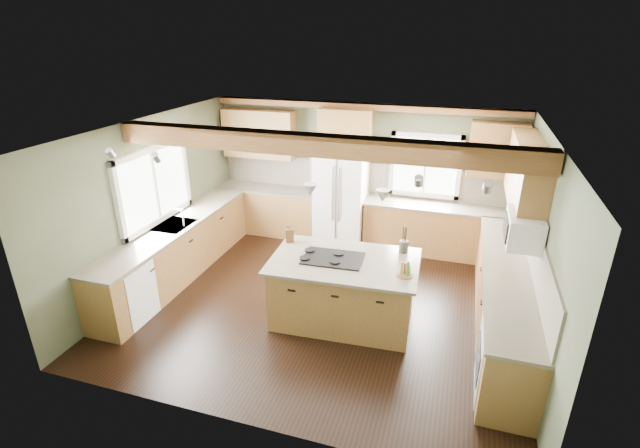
% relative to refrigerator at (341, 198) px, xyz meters
% --- Properties ---
extents(floor, '(5.60, 5.60, 0.00)m').
position_rel_refrigerator_xyz_m(floor, '(0.30, -2.12, -0.90)').
color(floor, black).
rests_on(floor, ground).
extents(ceiling, '(5.60, 5.60, 0.00)m').
position_rel_refrigerator_xyz_m(ceiling, '(0.30, -2.12, 1.70)').
color(ceiling, silver).
rests_on(ceiling, wall_back).
extents(wall_back, '(5.60, 0.00, 5.60)m').
position_rel_refrigerator_xyz_m(wall_back, '(0.30, 0.38, 0.40)').
color(wall_back, '#3F4733').
rests_on(wall_back, ground).
extents(wall_left, '(0.00, 5.00, 5.00)m').
position_rel_refrigerator_xyz_m(wall_left, '(-2.50, -2.12, 0.40)').
color(wall_left, '#3F4733').
rests_on(wall_left, ground).
extents(wall_right, '(0.00, 5.00, 5.00)m').
position_rel_refrigerator_xyz_m(wall_right, '(3.10, -2.12, 0.40)').
color(wall_right, '#3F4733').
rests_on(wall_right, ground).
extents(ceiling_beam, '(5.55, 0.26, 0.26)m').
position_rel_refrigerator_xyz_m(ceiling_beam, '(0.30, -2.45, 1.57)').
color(ceiling_beam, '#543218').
rests_on(ceiling_beam, ceiling).
extents(soffit_trim, '(5.55, 0.20, 0.10)m').
position_rel_refrigerator_xyz_m(soffit_trim, '(0.30, 0.28, 1.64)').
color(soffit_trim, '#543218').
rests_on(soffit_trim, ceiling).
extents(backsplash_back, '(5.58, 0.03, 0.58)m').
position_rel_refrigerator_xyz_m(backsplash_back, '(0.30, 0.36, 0.31)').
color(backsplash_back, brown).
rests_on(backsplash_back, wall_back).
extents(backsplash_right, '(0.03, 3.70, 0.58)m').
position_rel_refrigerator_xyz_m(backsplash_right, '(3.08, -2.07, 0.31)').
color(backsplash_right, brown).
rests_on(backsplash_right, wall_right).
extents(base_cab_back_left, '(2.02, 0.60, 0.88)m').
position_rel_refrigerator_xyz_m(base_cab_back_left, '(-1.49, 0.08, -0.46)').
color(base_cab_back_left, brown).
rests_on(base_cab_back_left, floor).
extents(counter_back_left, '(2.06, 0.64, 0.04)m').
position_rel_refrigerator_xyz_m(counter_back_left, '(-1.49, 0.08, 0.00)').
color(counter_back_left, brown).
rests_on(counter_back_left, base_cab_back_left).
extents(base_cab_back_right, '(2.62, 0.60, 0.88)m').
position_rel_refrigerator_xyz_m(base_cab_back_right, '(1.79, 0.08, -0.46)').
color(base_cab_back_right, brown).
rests_on(base_cab_back_right, floor).
extents(counter_back_right, '(2.66, 0.64, 0.04)m').
position_rel_refrigerator_xyz_m(counter_back_right, '(1.79, 0.08, 0.00)').
color(counter_back_right, brown).
rests_on(counter_back_right, base_cab_back_right).
extents(base_cab_left, '(0.60, 3.70, 0.88)m').
position_rel_refrigerator_xyz_m(base_cab_left, '(-2.20, -2.07, -0.46)').
color(base_cab_left, brown).
rests_on(base_cab_left, floor).
extents(counter_left, '(0.64, 3.74, 0.04)m').
position_rel_refrigerator_xyz_m(counter_left, '(-2.20, -2.07, 0.00)').
color(counter_left, brown).
rests_on(counter_left, base_cab_left).
extents(base_cab_right, '(0.60, 3.70, 0.88)m').
position_rel_refrigerator_xyz_m(base_cab_right, '(2.80, -2.07, -0.46)').
color(base_cab_right, brown).
rests_on(base_cab_right, floor).
extents(counter_right, '(0.64, 3.74, 0.04)m').
position_rel_refrigerator_xyz_m(counter_right, '(2.80, -2.07, 0.00)').
color(counter_right, brown).
rests_on(counter_right, base_cab_right).
extents(upper_cab_back_left, '(1.40, 0.35, 0.90)m').
position_rel_refrigerator_xyz_m(upper_cab_back_left, '(-1.69, 0.21, 1.05)').
color(upper_cab_back_left, brown).
rests_on(upper_cab_back_left, wall_back).
extents(upper_cab_over_fridge, '(0.96, 0.35, 0.70)m').
position_rel_refrigerator_xyz_m(upper_cab_over_fridge, '(-0.00, 0.21, 1.25)').
color(upper_cab_over_fridge, brown).
rests_on(upper_cab_over_fridge, wall_back).
extents(upper_cab_right, '(0.35, 2.20, 0.90)m').
position_rel_refrigerator_xyz_m(upper_cab_right, '(2.92, -1.22, 1.05)').
color(upper_cab_right, brown).
rests_on(upper_cab_right, wall_right).
extents(upper_cab_back_corner, '(0.90, 0.35, 0.90)m').
position_rel_refrigerator_xyz_m(upper_cab_back_corner, '(2.60, 0.21, 1.05)').
color(upper_cab_back_corner, brown).
rests_on(upper_cab_back_corner, wall_back).
extents(window_left, '(0.04, 1.60, 1.05)m').
position_rel_refrigerator_xyz_m(window_left, '(-2.48, -2.07, 0.65)').
color(window_left, white).
rests_on(window_left, wall_left).
extents(window_back, '(1.10, 0.04, 1.00)m').
position_rel_refrigerator_xyz_m(window_back, '(1.45, 0.36, 0.65)').
color(window_back, white).
rests_on(window_back, wall_back).
extents(sink, '(0.50, 0.65, 0.03)m').
position_rel_refrigerator_xyz_m(sink, '(-2.20, -2.07, 0.01)').
color(sink, '#262628').
rests_on(sink, counter_left).
extents(faucet, '(0.02, 0.02, 0.28)m').
position_rel_refrigerator_xyz_m(faucet, '(-2.02, -2.07, 0.15)').
color(faucet, '#B2B2B7').
rests_on(faucet, sink).
extents(dishwasher, '(0.60, 0.60, 0.84)m').
position_rel_refrigerator_xyz_m(dishwasher, '(-2.19, -3.37, -0.47)').
color(dishwasher, white).
rests_on(dishwasher, floor).
extents(oven, '(0.60, 0.72, 0.84)m').
position_rel_refrigerator_xyz_m(oven, '(2.79, -3.37, -0.47)').
color(oven, white).
rests_on(oven, floor).
extents(microwave, '(0.40, 0.70, 0.38)m').
position_rel_refrigerator_xyz_m(microwave, '(2.88, -2.17, 0.65)').
color(microwave, white).
rests_on(microwave, wall_right).
extents(pendant_left, '(0.18, 0.18, 0.16)m').
position_rel_refrigerator_xyz_m(pendant_left, '(0.23, -2.47, 0.98)').
color(pendant_left, '#B2B2B7').
rests_on(pendant_left, ceiling).
extents(pendant_right, '(0.18, 0.18, 0.16)m').
position_rel_refrigerator_xyz_m(pendant_right, '(1.17, -2.42, 0.98)').
color(pendant_right, '#B2B2B7').
rests_on(pendant_right, ceiling).
extents(refrigerator, '(0.90, 0.74, 1.80)m').
position_rel_refrigerator_xyz_m(refrigerator, '(0.00, 0.00, 0.00)').
color(refrigerator, white).
rests_on(refrigerator, floor).
extents(island, '(1.93, 1.24, 0.88)m').
position_rel_refrigerator_xyz_m(island, '(0.70, -2.45, -0.46)').
color(island, olive).
rests_on(island, floor).
extents(island_top, '(2.06, 1.37, 0.04)m').
position_rel_refrigerator_xyz_m(island_top, '(0.70, -2.45, 0.00)').
color(island_top, brown).
rests_on(island_top, island).
extents(cooktop, '(0.84, 0.58, 0.02)m').
position_rel_refrigerator_xyz_m(cooktop, '(0.54, -2.46, 0.03)').
color(cooktop, black).
rests_on(cooktop, island_top).
extents(knife_block, '(0.14, 0.13, 0.20)m').
position_rel_refrigerator_xyz_m(knife_block, '(-0.22, -2.10, 0.12)').
color(knife_block, brown).
rests_on(knife_block, island_top).
extents(utensil_crock, '(0.15, 0.15, 0.17)m').
position_rel_refrigerator_xyz_m(utensil_crock, '(1.42, -1.96, 0.11)').
color(utensil_crock, '#39342E').
rests_on(utensil_crock, island_top).
extents(bottle_tray, '(0.24, 0.24, 0.20)m').
position_rel_refrigerator_xyz_m(bottle_tray, '(1.53, -2.62, 0.12)').
color(bottle_tray, brown).
rests_on(bottle_tray, island_top).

